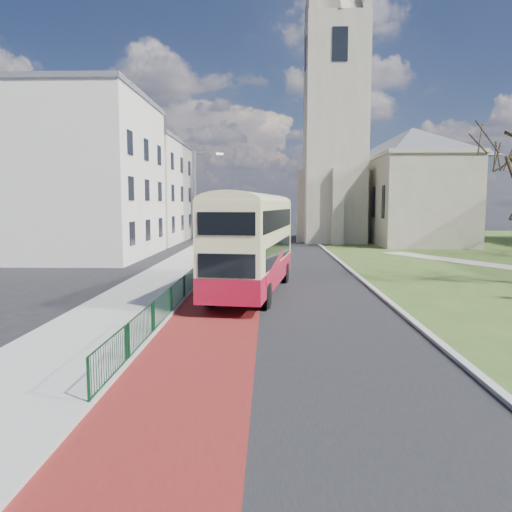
{
  "coord_description": "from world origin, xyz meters",
  "views": [
    {
      "loc": [
        0.88,
        -18.12,
        4.32
      ],
      "look_at": [
        0.28,
        3.98,
        2.0
      ],
      "focal_mm": 35.0,
      "sensor_mm": 36.0,
      "label": 1
    }
  ],
  "objects": [
    {
      "name": "gothic_church",
      "position": [
        12.56,
        38.0,
        13.13
      ],
      "size": [
        16.38,
        18.0,
        40.0
      ],
      "color": "gray",
      "rests_on": "ground"
    },
    {
      "name": "ground",
      "position": [
        0.0,
        0.0,
        0.0
      ],
      "size": [
        160.0,
        160.0,
        0.0
      ],
      "primitive_type": "plane",
      "color": "black",
      "rests_on": "ground"
    },
    {
      "name": "streetlamp",
      "position": [
        -4.35,
        18.0,
        4.59
      ],
      "size": [
        2.13,
        0.18,
        8.0
      ],
      "color": "gray",
      "rests_on": "pavement_west"
    },
    {
      "name": "kerb_east",
      "position": [
        6.1,
        22.0,
        0.07
      ],
      "size": [
        0.25,
        80.0,
        0.13
      ],
      "primitive_type": "cube",
      "color": "#999993",
      "rests_on": "ground"
    },
    {
      "name": "bus",
      "position": [
        0.07,
        5.61,
        2.64
      ],
      "size": [
        4.1,
        11.33,
        4.63
      ],
      "rotation": [
        0.0,
        0.0,
        -0.14
      ],
      "color": "#A40F28",
      "rests_on": "ground"
    },
    {
      "name": "street_block_near",
      "position": [
        -14.0,
        22.0,
        6.51
      ],
      "size": [
        10.3,
        14.3,
        13.0
      ],
      "color": "beige",
      "rests_on": "ground"
    },
    {
      "name": "pavement_west",
      "position": [
        -5.0,
        20.0,
        0.06
      ],
      "size": [
        4.0,
        120.0,
        0.12
      ],
      "primitive_type": "cube",
      "color": "gray",
      "rests_on": "ground"
    },
    {
      "name": "kerb_west",
      "position": [
        -3.0,
        20.0,
        0.07
      ],
      "size": [
        0.25,
        120.0,
        0.13
      ],
      "primitive_type": "cube",
      "color": "#999993",
      "rests_on": "ground"
    },
    {
      "name": "street_block_far",
      "position": [
        -14.0,
        38.0,
        5.76
      ],
      "size": [
        10.3,
        16.3,
        11.5
      ],
      "color": "beige",
      "rests_on": "ground"
    },
    {
      "name": "pedestrian_railing",
      "position": [
        -2.95,
        4.0,
        0.55
      ],
      "size": [
        0.07,
        24.0,
        1.12
      ],
      "color": "#0C361B",
      "rests_on": "ground"
    },
    {
      "name": "bus_lane",
      "position": [
        -1.2,
        20.0,
        0.01
      ],
      "size": [
        3.4,
        120.0,
        0.01
      ],
      "primitive_type": "cube",
      "color": "#591414",
      "rests_on": "ground"
    },
    {
      "name": "road_carriageway",
      "position": [
        1.5,
        20.0,
        0.01
      ],
      "size": [
        9.0,
        120.0,
        0.01
      ],
      "primitive_type": "cube",
      "color": "black",
      "rests_on": "ground"
    }
  ]
}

